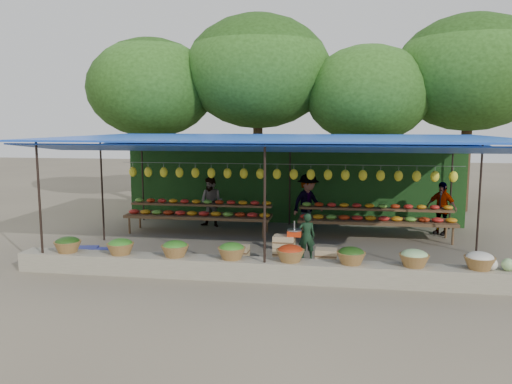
# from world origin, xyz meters

# --- Properties ---
(ground) EXTENTS (60.00, 60.00, 0.00)m
(ground) POSITION_xyz_m (0.00, 0.00, 0.00)
(ground) COLOR #635949
(ground) RESTS_ON ground
(stone_curb) EXTENTS (10.60, 0.55, 0.40)m
(stone_curb) POSITION_xyz_m (0.00, -2.75, 0.20)
(stone_curb) COLOR gray
(stone_curb) RESTS_ON ground
(stall_canopy) EXTENTS (10.80, 6.60, 2.82)m
(stall_canopy) POSITION_xyz_m (-0.00, 0.07, 2.67)
(stall_canopy) COLOR black
(stall_canopy) RESTS_ON ground
(produce_baskets) EXTENTS (8.98, 0.58, 0.34)m
(produce_baskets) POSITION_xyz_m (-0.10, -2.75, 0.56)
(produce_baskets) COLOR brown
(produce_baskets) RESTS_ON stone_curb
(netting_backdrop) EXTENTS (10.60, 0.06, 2.50)m
(netting_backdrop) POSITION_xyz_m (0.00, 3.15, 1.25)
(netting_backdrop) COLOR #234E1B
(netting_backdrop) RESTS_ON ground
(tree_row) EXTENTS (16.51, 5.50, 7.12)m
(tree_row) POSITION_xyz_m (0.50, 6.09, 4.70)
(tree_row) COLOR #322312
(tree_row) RESTS_ON ground
(fruit_table_left) EXTENTS (4.21, 0.95, 0.93)m
(fruit_table_left) POSITION_xyz_m (-2.49, 1.35, 0.61)
(fruit_table_left) COLOR #4E391F
(fruit_table_left) RESTS_ON ground
(fruit_table_right) EXTENTS (4.21, 0.95, 0.93)m
(fruit_table_right) POSITION_xyz_m (2.51, 1.35, 0.61)
(fruit_table_right) COLOR #4E391F
(fruit_table_right) RESTS_ON ground
(crate_counter) EXTENTS (2.37, 0.36, 0.77)m
(crate_counter) POSITION_xyz_m (0.28, -2.07, 0.31)
(crate_counter) COLOR tan
(crate_counter) RESTS_ON ground
(weighing_scale) EXTENTS (0.31, 0.31, 0.33)m
(weighing_scale) POSITION_xyz_m (0.53, -2.07, 0.85)
(weighing_scale) COLOR red
(weighing_scale) RESTS_ON crate_counter
(vendor_seated) EXTENTS (0.44, 0.33, 1.10)m
(vendor_seated) POSITION_xyz_m (0.74, -1.09, 0.55)
(vendor_seated) COLOR #17321D
(vendor_seated) RESTS_ON ground
(customer_left) EXTENTS (0.84, 0.71, 1.53)m
(customer_left) POSITION_xyz_m (-2.33, 2.18, 0.77)
(customer_left) COLOR slate
(customer_left) RESTS_ON ground
(customer_mid) EXTENTS (1.22, 1.21, 1.69)m
(customer_mid) POSITION_xyz_m (0.61, 2.05, 0.84)
(customer_mid) COLOR slate
(customer_mid) RESTS_ON ground
(customer_right) EXTENTS (0.93, 0.83, 1.51)m
(customer_right) POSITION_xyz_m (4.39, 2.16, 0.76)
(customer_right) COLOR slate
(customer_right) RESTS_ON ground
(blue_crate_front) EXTENTS (0.60, 0.48, 0.32)m
(blue_crate_front) POSITION_xyz_m (-4.30, -1.99, 0.16)
(blue_crate_front) COLOR navy
(blue_crate_front) RESTS_ON ground
(blue_crate_back) EXTENTS (0.59, 0.44, 0.34)m
(blue_crate_back) POSITION_xyz_m (-3.68, -2.20, 0.17)
(blue_crate_back) COLOR navy
(blue_crate_back) RESTS_ON ground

